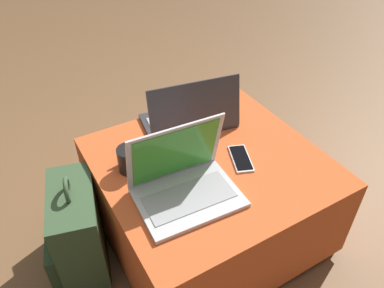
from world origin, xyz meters
name	(u,v)px	position (x,y,z in m)	size (l,w,h in m)	color
ground_plane	(207,231)	(0.00, 0.00, 0.00)	(14.00, 14.00, 0.00)	brown
ottoman	(209,198)	(0.00, 0.00, 0.21)	(0.82, 0.78, 0.42)	maroon
laptop_near	(184,182)	(-0.17, -0.10, 0.47)	(0.35, 0.27, 0.26)	silver
laptop_far	(190,116)	(0.05, 0.23, 0.47)	(0.41, 0.28, 0.23)	#333338
cell_phone	(241,158)	(0.10, -0.05, 0.43)	(0.12, 0.17, 0.01)	white
backpack	(77,233)	(-0.52, 0.12, 0.19)	(0.28, 0.36, 0.47)	#385133
coffee_mug	(131,159)	(-0.27, 0.11, 0.47)	(0.13, 0.09, 0.09)	black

